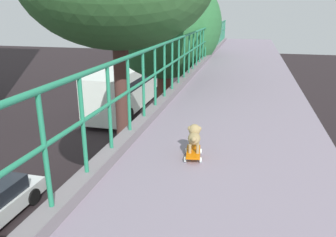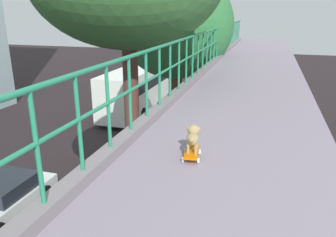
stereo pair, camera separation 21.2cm
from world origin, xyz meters
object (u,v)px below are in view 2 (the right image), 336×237
Objects in this scene: car_white_fourth at (4,199)px; small_dog at (193,136)px; city_bus at (142,85)px; toy_skateboard at (192,153)px; car_black_fifth at (122,176)px.

car_white_fourth is 11.06m from small_dog.
toy_skateboard is at bearing -67.07° from city_bus.
small_dog is (8.32, -4.96, 5.33)m from car_white_fourth.
car_white_fourth is at bearing 149.20° from small_dog.
small_dog is (4.83, -8.07, 5.39)m from car_black_fifth.
small_dog is at bearing -30.80° from car_white_fourth.
car_black_fifth is 9.98× the size of toy_skateboard.
car_black_fifth is 10.84m from small_dog.
car_white_fourth is 1.03× the size of car_black_fifth.
car_white_fourth is at bearing -138.42° from car_black_fifth.
toy_skateboard is at bearing -59.31° from car_black_fifth.
car_white_fourth is at bearing 148.84° from toy_skateboard.
city_bus is (-3.66, 11.94, 1.30)m from car_black_fifth.
car_black_fifth is at bearing 120.89° from small_dog.
small_dog reaches higher than car_white_fourth.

